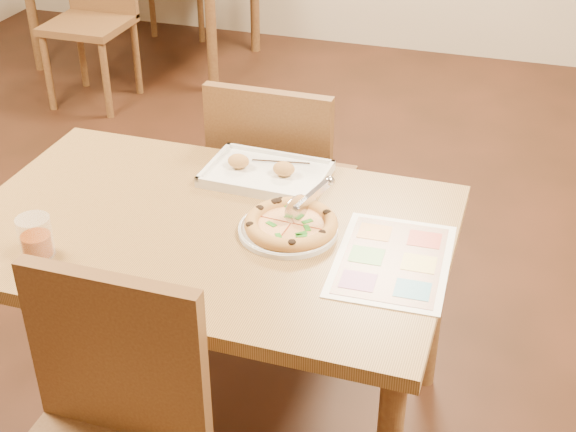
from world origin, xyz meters
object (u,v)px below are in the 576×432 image
(chair_far, at_px, (278,172))
(pizza, at_px, (291,224))
(dining_table, at_px, (208,251))
(appetizer_tray, at_px, (266,174))
(glass_tumbler, at_px, (36,239))
(menu, at_px, (393,260))
(plate, at_px, (288,230))
(chair_near, at_px, (103,425))
(pizza_cutter, at_px, (308,199))

(chair_far, relative_size, pizza, 1.90)
(dining_table, bearing_deg, appetizer_tray, 76.82)
(pizza, bearing_deg, dining_table, -172.81)
(glass_tumbler, relative_size, menu, 0.27)
(plate, bearing_deg, chair_near, -109.26)
(pizza, bearing_deg, plate, 176.40)
(appetizer_tray, xyz_separation_m, glass_tumbler, (-0.42, -0.55, 0.03))
(pizza_cutter, bearing_deg, chair_near, -169.52)
(pizza, distance_m, glass_tumbler, 0.65)
(pizza_cutter, relative_size, appetizer_tray, 0.39)
(chair_near, distance_m, appetizer_tray, 0.91)
(chair_near, bearing_deg, pizza_cutter, 68.72)
(dining_table, xyz_separation_m, appetizer_tray, (0.07, 0.29, 0.10))
(chair_far, relative_size, glass_tumbler, 4.42)
(appetizer_tray, bearing_deg, dining_table, -103.18)
(dining_table, height_order, menu, menu)
(glass_tumbler, distance_m, menu, 0.89)
(dining_table, relative_size, plate, 4.95)
(pizza, bearing_deg, appetizer_tray, 121.79)
(plate, bearing_deg, glass_tumbler, -152.88)
(pizza, xyz_separation_m, glass_tumbler, (-0.58, -0.29, 0.02))
(chair_near, relative_size, pizza, 1.90)
(chair_far, bearing_deg, dining_table, 90.00)
(pizza, xyz_separation_m, pizza_cutter, (0.03, 0.04, 0.06))
(dining_table, height_order, glass_tumbler, glass_tumbler)
(pizza, height_order, glass_tumbler, glass_tumbler)
(chair_near, xyz_separation_m, pizza_cutter, (0.26, 0.67, 0.24))
(pizza_cutter, relative_size, menu, 0.36)
(pizza, relative_size, pizza_cutter, 1.77)
(pizza_cutter, bearing_deg, chair_far, 57.96)
(plate, bearing_deg, pizza, -3.60)
(dining_table, bearing_deg, chair_far, 90.00)
(chair_near, distance_m, pizza_cutter, 0.76)
(chair_far, xyz_separation_m, pizza_cutter, (0.26, -0.53, 0.24))
(plate, height_order, appetizer_tray, appetizer_tray)
(chair_near, relative_size, appetizer_tray, 1.31)
(pizza, bearing_deg, chair_far, 111.82)
(pizza, xyz_separation_m, menu, (0.28, -0.05, -0.02))
(pizza, xyz_separation_m, appetizer_tray, (-0.16, 0.26, -0.01))
(chair_far, height_order, pizza, chair_far)
(appetizer_tray, bearing_deg, pizza_cutter, -48.56)
(chair_far, bearing_deg, appetizer_tray, 102.26)
(plate, height_order, pizza_cutter, pizza_cutter)
(pizza, relative_size, appetizer_tray, 0.69)
(pizza_cutter, bearing_deg, plate, 166.37)
(chair_far, xyz_separation_m, plate, (0.22, -0.57, 0.16))
(pizza, bearing_deg, chair_near, -109.99)
(chair_near, bearing_deg, menu, 48.93)
(pizza, relative_size, menu, 0.63)
(pizza_cutter, xyz_separation_m, glass_tumbler, (-0.61, -0.33, -0.04))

